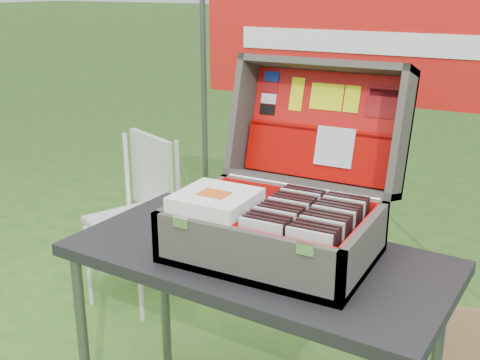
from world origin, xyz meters
The scene contains 88 objects.
table centered at (0.05, -0.07, 0.37)m, with size 1.20×0.60×0.75m, color black, non-canonical shape.
table_top centered at (0.05, -0.07, 0.73)m, with size 1.20×0.60×0.04m, color black.
table_leg_fl centered at (-0.48, -0.30, 0.35)m, with size 0.04×0.04×0.71m, color #59595B.
table_leg_bl centered at (-0.48, 0.17, 0.35)m, with size 0.04×0.04×0.71m, color #59595B.
suitcase centered at (0.11, 0.00, 1.02)m, with size 0.60×0.59×0.55m, color #615B53, non-canonical shape.
suitcase_base_bottom centered at (0.11, -0.06, 0.76)m, with size 0.60×0.43×0.02m, color #615B53.
suitcase_base_wall_front centered at (0.11, -0.26, 0.83)m, with size 0.60×0.02×0.16m, color #615B53.
suitcase_base_wall_back centered at (0.11, 0.14, 0.83)m, with size 0.60×0.02×0.16m, color #615B53.
suitcase_base_wall_left centered at (-0.18, -0.06, 0.83)m, with size 0.02×0.43×0.16m, color #615B53.
suitcase_base_wall_right centered at (0.39, -0.06, 0.83)m, with size 0.02×0.43×0.16m, color #615B53.
suitcase_liner_floor centered at (0.11, -0.06, 0.78)m, with size 0.55×0.38×0.01m, color red.
suitcase_latch_left centered at (-0.09, -0.28, 0.90)m, with size 0.05×0.01×0.03m, color silver.
suitcase_latch_right centered at (0.30, -0.28, 0.90)m, with size 0.05×0.01×0.03m, color silver.
suitcase_hinge centered at (0.11, 0.15, 0.91)m, with size 0.02×0.02×0.54m, color silver.
suitcase_lid_back centered at (0.11, 0.35, 1.08)m, with size 0.60×0.43×0.02m, color #615B53.
suitcase_lid_rim_far centered at (0.11, 0.34, 1.29)m, with size 0.60×0.02×0.16m, color #615B53.
suitcase_lid_rim_near centered at (0.11, 0.23, 0.90)m, with size 0.60×0.02×0.16m, color #615B53.
suitcase_lid_rim_left centered at (-0.18, 0.29, 1.09)m, with size 0.02×0.43×0.16m, color #615B53.
suitcase_lid_rim_right centered at (0.39, 0.29, 1.09)m, with size 0.02×0.43×0.16m, color #615B53.
suitcase_lid_liner centered at (0.11, 0.34, 1.08)m, with size 0.55×0.38×0.01m, color red.
suitcase_liner_wall_front centered at (0.11, -0.25, 0.84)m, with size 0.55×0.01×0.14m, color red.
suitcase_liner_wall_back centered at (0.11, 0.13, 0.84)m, with size 0.55×0.01×0.14m, color red.
suitcase_liner_wall_left centered at (-0.17, -0.06, 0.84)m, with size 0.01×0.38×0.14m, color red.
suitcase_liner_wall_right centered at (0.38, -0.06, 0.84)m, with size 0.01×0.38×0.14m, color red.
suitcase_lid_pocket centered at (0.11, 0.29, 0.99)m, with size 0.53×0.17×0.03m, color #A50602.
suitcase_pocket_edge centered at (0.11, 0.31, 1.07)m, with size 0.52×0.02×0.02m, color #A50602.
suitcase_pocket_cd centered at (0.17, 0.28, 1.02)m, with size 0.13×0.13×0.01m, color silver.
lid_sticker_cc_a centered at (-0.11, 0.37, 1.23)m, with size 0.06×0.04×0.00m, color #1933B2.
lid_sticker_cc_b centered at (-0.11, 0.36, 1.19)m, with size 0.06×0.04×0.00m, color maroon.
lid_sticker_cc_c centered at (-0.11, 0.35, 1.15)m, with size 0.06×0.04×0.00m, color white.
lid_sticker_cc_d centered at (-0.11, 0.34, 1.12)m, with size 0.06×0.04×0.00m, color black.
lid_card_neon_tall centered at (-0.01, 0.36, 1.18)m, with size 0.05×0.12×0.00m, color #EDFD10.
lid_card_neon_main centered at (0.11, 0.36, 1.18)m, with size 0.12×0.09×0.00m, color #EDFD10.
lid_card_neon_small centered at (0.20, 0.36, 1.18)m, with size 0.05×0.09×0.00m, color #EDFD10.
lid_sticker_band centered at (0.31, 0.36, 1.18)m, with size 0.11×0.11×0.00m, color maroon.
lid_sticker_band_bar centered at (0.31, 0.37, 1.21)m, with size 0.10×0.02×0.00m, color black.
cd_left_0 centered at (0.14, -0.23, 0.85)m, with size 0.13×0.01×0.15m, color silver.
cd_left_1 centered at (0.14, -0.20, 0.85)m, with size 0.13×0.01×0.15m, color black.
cd_left_2 centered at (0.14, -0.18, 0.85)m, with size 0.13×0.01×0.15m, color black.
cd_left_3 centered at (0.14, -0.16, 0.85)m, with size 0.13×0.01×0.15m, color black.
cd_left_4 centered at (0.14, -0.13, 0.85)m, with size 0.13×0.01×0.15m, color silver.
cd_left_5 centered at (0.14, -0.11, 0.85)m, with size 0.13×0.01×0.15m, color black.
cd_left_6 centered at (0.14, -0.09, 0.85)m, with size 0.13×0.01×0.15m, color black.
cd_left_7 centered at (0.14, -0.06, 0.85)m, with size 0.13×0.01×0.15m, color black.
cd_left_8 centered at (0.14, -0.04, 0.85)m, with size 0.13×0.01×0.15m, color silver.
cd_left_9 centered at (0.14, -0.02, 0.85)m, with size 0.13×0.01×0.15m, color black.
cd_left_10 centered at (0.14, 0.01, 0.85)m, with size 0.13×0.01×0.15m, color black.
cd_left_11 centered at (0.14, 0.03, 0.85)m, with size 0.13×0.01×0.15m, color black.
cd_left_12 centered at (0.14, 0.05, 0.85)m, with size 0.13×0.01×0.15m, color silver.
cd_left_13 centered at (0.14, 0.08, 0.85)m, with size 0.13×0.01×0.15m, color black.
cd_left_14 centered at (0.14, 0.10, 0.85)m, with size 0.13×0.01×0.15m, color black.
cd_right_0 centered at (0.29, -0.23, 0.85)m, with size 0.13×0.01×0.15m, color silver.
cd_right_1 centered at (0.29, -0.20, 0.85)m, with size 0.13×0.01×0.15m, color black.
cd_right_2 centered at (0.29, -0.18, 0.85)m, with size 0.13×0.01×0.15m, color black.
cd_right_3 centered at (0.29, -0.16, 0.85)m, with size 0.13×0.01×0.15m, color black.
cd_right_4 centered at (0.29, -0.13, 0.85)m, with size 0.13×0.01×0.15m, color silver.
cd_right_5 centered at (0.29, -0.11, 0.85)m, with size 0.13×0.01×0.15m, color black.
cd_right_6 centered at (0.29, -0.09, 0.85)m, with size 0.13×0.01×0.15m, color black.
cd_right_7 centered at (0.29, -0.06, 0.85)m, with size 0.13×0.01×0.15m, color black.
cd_right_8 centered at (0.29, -0.04, 0.85)m, with size 0.13×0.01×0.15m, color silver.
cd_right_9 centered at (0.29, -0.02, 0.85)m, with size 0.13×0.01×0.15m, color black.
cd_right_10 centered at (0.29, 0.01, 0.85)m, with size 0.13×0.01×0.15m, color black.
cd_right_11 centered at (0.29, 0.03, 0.85)m, with size 0.13×0.01×0.15m, color black.
cd_right_12 centered at (0.29, 0.05, 0.85)m, with size 0.13×0.01×0.15m, color silver.
cd_right_13 centered at (0.29, 0.08, 0.85)m, with size 0.13×0.01×0.15m, color black.
cd_right_14 centered at (0.29, 0.10, 0.85)m, with size 0.13×0.01×0.15m, color black.
songbook_0 centered at (-0.05, -0.14, 0.91)m, with size 0.22×0.22×0.01m, color white.
songbook_1 centered at (-0.05, -0.14, 0.92)m, with size 0.22×0.22×0.01m, color white.
songbook_2 centered at (-0.05, -0.14, 0.92)m, with size 0.22×0.22×0.01m, color white.
songbook_3 centered at (-0.05, -0.14, 0.93)m, with size 0.22×0.22×0.01m, color white.
songbook_4 centered at (-0.05, -0.14, 0.93)m, with size 0.22×0.22×0.01m, color white.
songbook_5 centered at (-0.05, -0.14, 0.94)m, with size 0.22×0.22×0.01m, color white.
songbook_6 centered at (-0.05, -0.14, 0.94)m, with size 0.22×0.22×0.01m, color white.
songbook_7 centered at (-0.05, -0.14, 0.95)m, with size 0.22×0.22×0.01m, color white.
songbook_8 centered at (-0.05, -0.14, 0.95)m, with size 0.22×0.22×0.01m, color white.
songbook_graphic centered at (-0.05, -0.15, 0.96)m, with size 0.09×0.07×0.00m, color #D85919.
chair centered at (-0.96, 0.58, 0.41)m, with size 0.38×0.41×0.83m, color silver, non-canonical shape.
chair_seat centered at (-0.96, 0.58, 0.42)m, with size 0.38×0.38×0.03m, color silver.
chair_backrest centered at (-0.96, 0.76, 0.63)m, with size 0.38×0.03×0.40m, color silver.
chair_leg_fl centered at (-1.12, 0.42, 0.21)m, with size 0.02×0.02×0.42m, color silver.
chair_leg_fr centered at (-0.80, 0.42, 0.21)m, with size 0.02×0.02×0.42m, color silver.
chair_leg_bl centered at (-1.12, 0.74, 0.21)m, with size 0.02×0.02×0.42m, color silver.
chair_leg_br centered at (-0.80, 0.74, 0.21)m, with size 0.02×0.02×0.42m, color silver.
chair_upright_left centered at (-1.12, 0.76, 0.62)m, with size 0.02×0.02×0.40m, color silver.
chair_upright_right centered at (-0.80, 0.76, 0.62)m, with size 0.02×0.02×0.40m, color silver.
banner_post_left centered at (-0.85, 1.10, 0.85)m, with size 0.03×0.03×1.70m, color #59595B.
banner centered at (0.00, 1.09, 1.30)m, with size 1.60×0.01×0.55m, color red.
banner_text centered at (0.00, 1.08, 1.30)m, with size 1.20×0.00×0.10m, color white.
Camera 1 is at (0.82, -1.61, 1.56)m, focal length 45.00 mm.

